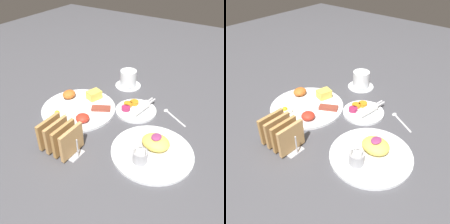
% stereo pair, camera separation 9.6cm
% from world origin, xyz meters
% --- Properties ---
extents(ground_plane, '(3.00, 3.00, 0.00)m').
position_xyz_m(ground_plane, '(0.00, 0.00, 0.00)').
color(ground_plane, '#47474C').
extents(plate_breakfast, '(0.30, 0.30, 0.05)m').
position_xyz_m(plate_breakfast, '(0.03, 0.19, 0.01)').
color(plate_breakfast, white).
rests_on(plate_breakfast, ground_plane).
extents(plate_condiments, '(0.17, 0.16, 0.04)m').
position_xyz_m(plate_condiments, '(0.14, -0.01, 0.01)').
color(plate_condiments, white).
rests_on(plate_condiments, ground_plane).
extents(plate_foreground, '(0.27, 0.27, 0.06)m').
position_xyz_m(plate_foreground, '(-0.04, -0.17, 0.01)').
color(plate_foreground, white).
rests_on(plate_foreground, ground_plane).
extents(toast_rack, '(0.10, 0.15, 0.10)m').
position_xyz_m(toast_rack, '(-0.19, 0.09, 0.05)').
color(toast_rack, '#B7B7BC').
rests_on(toast_rack, ground_plane).
extents(coffee_cup, '(0.12, 0.12, 0.08)m').
position_xyz_m(coffee_cup, '(0.31, 0.12, 0.04)').
color(coffee_cup, white).
rests_on(coffee_cup, ground_plane).
extents(teaspoon, '(0.08, 0.11, 0.01)m').
position_xyz_m(teaspoon, '(0.20, -0.14, 0.00)').
color(teaspoon, silver).
rests_on(teaspoon, ground_plane).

